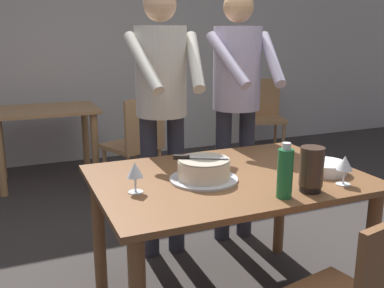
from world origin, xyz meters
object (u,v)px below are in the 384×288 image
hurricane_lamp (311,169)px  background_chair_0 (264,113)px  plate_stack (325,167)px  background_table (45,125)px  wine_glass_near (345,164)px  background_chair_2 (137,141)px  cake_knife (189,157)px  main_dining_table (228,196)px  cake_on_platter (204,170)px  wine_glass_far (135,171)px  person_cutting_cake (162,96)px  water_bottle (285,173)px  person_standing_beside (237,91)px

hurricane_lamp → background_chair_0: hurricane_lamp is taller
plate_stack → background_table: size_ratio=0.22×
wine_glass_near → background_chair_2: size_ratio=0.16×
cake_knife → hurricane_lamp: 0.58m
main_dining_table → cake_on_platter: (-0.15, -0.02, 0.17)m
main_dining_table → plate_stack: (0.48, -0.16, 0.14)m
wine_glass_far → background_table: 2.61m
background_table → background_chair_0: 2.57m
plate_stack → background_chair_0: 3.14m
background_chair_0 → cake_knife: bearing=-128.3°
wine_glass_near → main_dining_table: bearing=143.0°
cake_knife → person_cutting_cake: person_cutting_cake is taller
wine_glass_far → background_chair_2: (0.55, 1.95, -0.36)m
water_bottle → wine_glass_far: bearing=152.0°
person_standing_beside → background_chair_2: person_standing_beside is taller
wine_glass_near → background_table: size_ratio=0.14×
wine_glass_far → person_cutting_cake: bearing=62.4°
wine_glass_near → hurricane_lamp: hurricane_lamp is taller
wine_glass_near → person_cutting_cake: bearing=118.9°
hurricane_lamp → cake_knife: bearing=141.2°
background_table → background_chair_0: size_ratio=1.11×
cake_on_platter → background_table: size_ratio=0.34×
main_dining_table → background_table: main_dining_table is taller
cake_knife → background_chair_2: bearing=82.3°
person_cutting_cake → background_chair_2: size_ratio=1.91×
cake_knife → plate_stack: bearing=-14.0°
person_cutting_cake → cake_on_platter: bearing=-92.4°
background_table → plate_stack: bearing=-66.3°
plate_stack → wine_glass_near: 0.20m
wine_glass_near → background_chair_2: bearing=100.3°
hurricane_lamp → person_standing_beside: person_standing_beside is taller
wine_glass_near → water_bottle: size_ratio=0.58×
background_table → cake_on_platter: bearing=-77.8°
cake_on_platter → background_chair_0: 3.36m
cake_knife → background_chair_0: bearing=51.7°
main_dining_table → person_cutting_cake: 0.82m
wine_glass_near → cake_knife: bearing=151.9°
main_dining_table → wine_glass_near: 0.60m
cake_knife → person_standing_beside: 0.97m
main_dining_table → background_table: size_ratio=1.36×
person_cutting_cake → background_table: person_cutting_cake is taller
wine_glass_far → water_bottle: (0.59, -0.32, 0.01)m
cake_on_platter → plate_stack: cake_on_platter is taller
wine_glass_near → person_standing_beside: bearing=90.9°
water_bottle → person_standing_beside: size_ratio=0.15×
plate_stack → water_bottle: size_ratio=0.88×
background_chair_2 → wine_glass_far: bearing=-105.7°
cake_on_platter → person_standing_beside: person_standing_beside is taller
background_chair_2 → plate_stack: bearing=-77.8°
background_table → background_chair_0: background_chair_0 is taller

